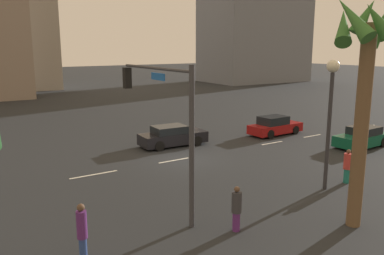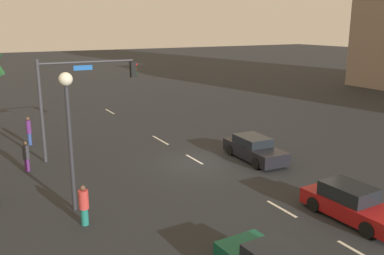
# 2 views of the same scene
# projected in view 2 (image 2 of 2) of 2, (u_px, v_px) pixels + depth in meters

# --- Properties ---
(ground_plane) EXTENTS (220.00, 220.00, 0.00)m
(ground_plane) POSITION_uv_depth(u_px,v_px,m) (199.00, 162.00, 24.17)
(ground_plane) COLOR #232628
(lane_stripe_1) EXTENTS (1.81, 0.14, 0.01)m
(lane_stripe_1) POSITION_uv_depth(u_px,v_px,m) (358.00, 252.00, 14.62)
(lane_stripe_1) COLOR silver
(lane_stripe_1) RESTS_ON ground_plane
(lane_stripe_2) EXTENTS (1.90, 0.14, 0.01)m
(lane_stripe_2) POSITION_uv_depth(u_px,v_px,m) (282.00, 209.00, 18.07)
(lane_stripe_2) COLOR silver
(lane_stripe_2) RESTS_ON ground_plane
(lane_stripe_3) EXTENTS (1.99, 0.14, 0.01)m
(lane_stripe_3) POSITION_uv_depth(u_px,v_px,m) (194.00, 159.00, 24.70)
(lane_stripe_3) COLOR silver
(lane_stripe_3) RESTS_ON ground_plane
(lane_stripe_4) EXTENTS (2.53, 0.14, 0.01)m
(lane_stripe_4) POSITION_uv_depth(u_px,v_px,m) (160.00, 140.00, 28.77)
(lane_stripe_4) COLOR silver
(lane_stripe_4) RESTS_ON ground_plane
(lane_stripe_5) EXTENTS (2.42, 0.14, 0.01)m
(lane_stripe_5) POSITION_uv_depth(u_px,v_px,m) (110.00, 111.00, 38.28)
(lane_stripe_5) COLOR silver
(lane_stripe_5) RESTS_ON ground_plane
(car_1) EXTENTS (4.33, 1.88, 1.41)m
(car_1) POSITION_uv_depth(u_px,v_px,m) (351.00, 204.00, 17.05)
(car_1) COLOR maroon
(car_1) RESTS_ON ground_plane
(car_2) EXTENTS (4.57, 2.03, 1.37)m
(car_2) POSITION_uv_depth(u_px,v_px,m) (254.00, 149.00, 24.55)
(car_2) COLOR black
(car_2) RESTS_ON ground_plane
(traffic_signal) EXTENTS (0.32, 5.95, 5.92)m
(traffic_signal) POSITION_uv_depth(u_px,v_px,m) (77.00, 90.00, 24.23)
(traffic_signal) COLOR #38383D
(traffic_signal) RESTS_ON ground_plane
(streetlamp) EXTENTS (0.56, 0.56, 5.95)m
(streetlamp) POSITION_uv_depth(u_px,v_px,m) (68.00, 115.00, 17.00)
(streetlamp) COLOR #2D2D33
(streetlamp) RESTS_ON ground_plane
(pedestrian_0) EXTENTS (0.44, 0.44, 1.91)m
(pedestrian_0) POSITION_uv_depth(u_px,v_px,m) (29.00, 130.00, 27.41)
(pedestrian_0) COLOR #2D478C
(pedestrian_0) RESTS_ON ground_plane
(pedestrian_1) EXTENTS (0.47, 0.47, 1.68)m
(pedestrian_1) POSITION_uv_depth(u_px,v_px,m) (26.00, 156.00, 22.53)
(pedestrian_1) COLOR #59266B
(pedestrian_1) RESTS_ON ground_plane
(pedestrian_2) EXTENTS (0.55, 0.55, 1.68)m
(pedestrian_2) POSITION_uv_depth(u_px,v_px,m) (84.00, 205.00, 16.44)
(pedestrian_2) COLOR #1E7266
(pedestrian_2) RESTS_ON ground_plane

